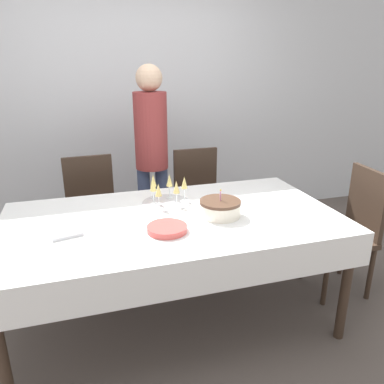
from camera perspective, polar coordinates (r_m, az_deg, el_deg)
The scene contains 13 objects.
ground_plane at distance 2.75m, azimuth -2.67°, elevation -18.61°, with size 12.00×12.00×0.00m, color #564C47.
wall_back at distance 3.94m, azimuth -9.65°, elevation 14.09°, with size 8.00×0.05×2.70m.
dining_table at distance 2.40m, azimuth -2.91°, elevation -5.96°, with size 2.09×1.13×0.76m.
dining_chair_far_left at distance 3.21m, azimuth -14.93°, elevation -2.64°, with size 0.45×0.45×0.96m.
dining_chair_far_right at distance 3.35m, azimuth 1.09°, elevation -1.00°, with size 0.43×0.43×0.96m.
dining_chair_right_end at distance 3.05m, azimuth 22.96°, elevation -4.76°, with size 0.46×0.46×0.96m.
birthday_cake at distance 2.35m, azimuth 4.31°, elevation -2.47°, with size 0.26×0.26×0.18m.
champagne_tray at distance 2.56m, azimuth -3.98°, elevation 0.01°, with size 0.33×0.33×0.18m.
plate_stack_main at distance 2.15m, azimuth -3.82°, elevation -5.58°, with size 0.23×0.23×0.03m.
cake_knife at distance 2.20m, azimuth 7.34°, elevation -5.64°, with size 0.29×0.09×0.00m.
fork_pile at distance 2.20m, azimuth -18.49°, elevation -6.30°, with size 0.18×0.10×0.02m.
napkin_pile at distance 2.31m, azimuth -18.58°, elevation -5.18°, with size 0.15×0.15×0.01m.
person_standing at distance 3.24m, azimuth -6.22°, elevation 7.13°, with size 0.28×0.28×1.67m.
Camera 1 is at (-0.52, -2.11, 1.68)m, focal length 35.00 mm.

